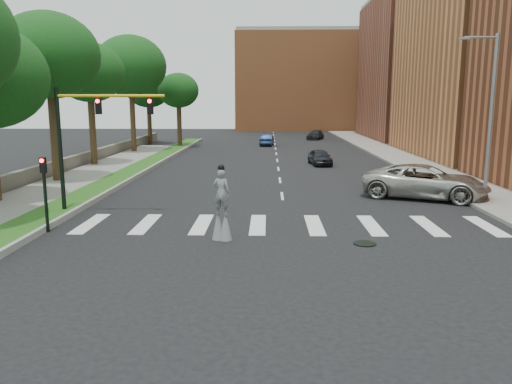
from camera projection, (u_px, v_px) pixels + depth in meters
name	position (u px, v px, depth m)	size (l,w,h in m)	color
ground_plane	(287.00, 231.00, 21.70)	(160.00, 160.00, 0.00)	black
grass_median	(141.00, 167.00, 41.63)	(2.00, 60.00, 0.25)	#1E4E16
median_curb	(153.00, 167.00, 41.60)	(0.20, 60.00, 0.28)	gray
sidewalk_left	(55.00, 188.00, 31.88)	(4.00, 60.00, 0.18)	gray
sidewalk_right	(413.00, 161.00, 45.95)	(5.00, 90.00, 0.18)	gray
stone_wall	(84.00, 159.00, 43.66)	(0.50, 56.00, 1.10)	#5B564E
manhole	(365.00, 244.00, 19.65)	(0.90, 0.90, 0.04)	black
building_mid	(503.00, 34.00, 48.49)	(16.00, 22.00, 24.00)	#CA723F
building_far	(426.00, 70.00, 72.45)	(16.00, 22.00, 20.00)	brown
building_backdrop	(304.00, 83.00, 96.63)	(26.00, 14.00, 18.00)	#CA723F
streetlight	(489.00, 114.00, 26.44)	(2.05, 0.20, 9.00)	slate
traffic_signal	(84.00, 130.00, 24.15)	(5.30, 0.23, 6.20)	black
secondary_signal	(45.00, 187.00, 21.12)	(0.25, 0.21, 3.23)	black
stilt_performer	(222.00, 209.00, 20.08)	(0.83, 0.63, 3.09)	#372616
suv_crossing	(425.00, 182.00, 28.77)	(3.22, 6.98, 1.94)	#AFACA5
car_near	(320.00, 157.00, 43.84)	(1.63, 4.04, 1.38)	black
car_mid	(267.00, 140.00, 62.89)	(1.50, 4.31, 1.42)	#16284D
car_far	(315.00, 135.00, 72.77)	(1.82, 4.47, 1.30)	black
tree_2	(49.00, 56.00, 32.93)	(6.68, 6.68, 11.37)	#372616
tree_3	(89.00, 73.00, 41.82)	(5.85, 5.85, 10.42)	#372616
tree_4	(130.00, 66.00, 52.73)	(7.56, 7.56, 12.41)	#372616
tree_5	(148.00, 88.00, 63.74)	(5.84, 5.84, 9.66)	#372616
tree_6	(178.00, 91.00, 59.28)	(4.84, 4.84, 8.85)	#372616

